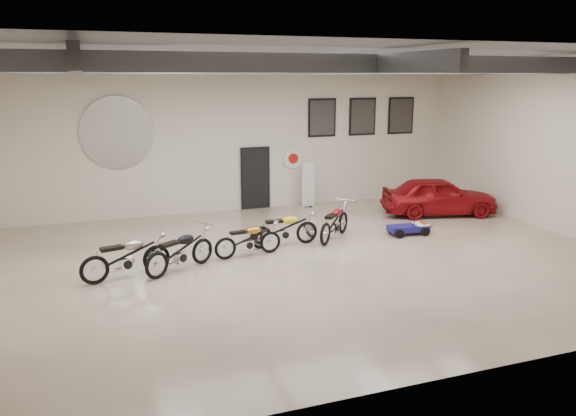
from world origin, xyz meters
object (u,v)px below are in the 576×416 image
object	(u,v)px
banner_stand	(308,184)
motorcycle_yellow	(284,228)
motorcycle_silver	(126,256)
motorcycle_black	(180,250)
motorcycle_gold	(248,239)
motorcycle_red	(335,222)
go_kart	(412,226)
vintage_car	(439,196)

from	to	relation	value
banner_stand	motorcycle_yellow	bearing A→B (deg)	-121.10
motorcycle_silver	motorcycle_black	world-z (taller)	motorcycle_silver
banner_stand	motorcycle_yellow	size ratio (longest dim) A/B	0.88
motorcycle_gold	motorcycle_red	world-z (taller)	motorcycle_red
motorcycle_black	motorcycle_yellow	bearing A→B (deg)	-11.35
motorcycle_black	go_kart	bearing A→B (deg)	-23.69
motorcycle_black	motorcycle_gold	world-z (taller)	motorcycle_black
motorcycle_gold	vintage_car	bearing A→B (deg)	9.78
motorcycle_black	vintage_car	bearing A→B (deg)	-14.45
go_kart	motorcycle_yellow	bearing A→B (deg)	-178.48
motorcycle_yellow	vintage_car	size ratio (longest dim) A/B	0.51
motorcycle_red	vintage_car	distance (m)	4.72
motorcycle_red	go_kart	distance (m)	2.39
banner_stand	motorcycle_black	size ratio (longest dim) A/B	0.85
motorcycle_black	motorcycle_red	xyz separation A→B (m)	(4.57, 1.21, -0.00)
motorcycle_gold	motorcycle_black	bearing A→B (deg)	-170.15
motorcycle_silver	vintage_car	bearing A→B (deg)	0.79
motorcycle_yellow	motorcycle_red	world-z (taller)	motorcycle_red
vintage_car	go_kart	bearing A→B (deg)	145.08
motorcycle_silver	motorcycle_gold	size ratio (longest dim) A/B	1.15
go_kart	vintage_car	world-z (taller)	vintage_car
motorcycle_silver	motorcycle_red	bearing A→B (deg)	-1.79
motorcycle_yellow	vintage_car	distance (m)	6.26
motorcycle_black	vintage_car	size ratio (longest dim) A/B	0.53
go_kart	vintage_car	bearing A→B (deg)	44.43
motorcycle_gold	vintage_car	size ratio (longest dim) A/B	0.48
motorcycle_black	motorcycle_red	world-z (taller)	motorcycle_black
banner_stand	motorcycle_red	distance (m)	4.08
banner_stand	vintage_car	world-z (taller)	banner_stand
motorcycle_gold	motorcycle_yellow	world-z (taller)	motorcycle_yellow
motorcycle_yellow	vintage_car	xyz separation A→B (m)	(6.05, 1.62, 0.14)
motorcycle_silver	go_kart	xyz separation A→B (m)	(8.16, 0.96, -0.27)
motorcycle_gold	go_kart	distance (m)	5.10
motorcycle_silver	vintage_car	size ratio (longest dim) A/B	0.55
motorcycle_black	motorcycle_red	bearing A→B (deg)	-16.14
motorcycle_red	go_kart	xyz separation A→B (m)	(2.35, -0.32, -0.25)
banner_stand	go_kart	xyz separation A→B (m)	(1.56, -4.32, -0.58)
motorcycle_silver	motorcycle_red	size ratio (longest dim) A/B	1.04
banner_stand	motorcycle_gold	distance (m)	5.85
motorcycle_yellow	motorcycle_silver	bearing A→B (deg)	-166.98
banner_stand	motorcycle_black	xyz separation A→B (m)	(-5.36, -5.20, -0.33)
vintage_car	motorcycle_yellow	bearing A→B (deg)	119.84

